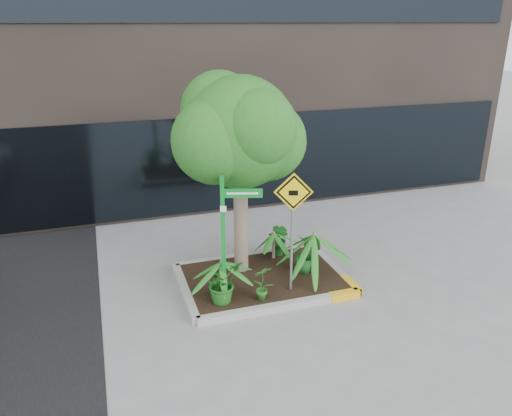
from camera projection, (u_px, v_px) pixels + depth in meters
name	position (u px, v px, depth m)	size (l,w,h in m)	color
ground	(258.00, 291.00, 9.93)	(80.00, 80.00, 0.00)	gray
planter	(264.00, 279.00, 10.21)	(3.35, 2.36, 0.15)	#9E9E99
tree	(240.00, 132.00, 9.50)	(2.79, 2.47, 4.18)	gray
palm_front	(314.00, 234.00, 9.94)	(1.09, 1.09, 1.22)	gray
palm_left	(222.00, 262.00, 9.24)	(0.85, 0.85, 0.94)	gray
palm_back	(274.00, 233.00, 10.78)	(0.71, 0.71, 0.79)	gray
shrub_a	(222.00, 282.00, 9.17)	(0.71, 0.71, 0.79)	#1A5D1B
shrub_b	(306.00, 254.00, 10.27)	(0.45, 0.45, 0.81)	#1F6726
shrub_c	(262.00, 282.00, 9.24)	(0.37, 0.37, 0.71)	#26601D
shrub_d	(279.00, 239.00, 11.00)	(0.42, 0.42, 0.76)	#1B5D1F
street_sign_post	(226.00, 227.00, 8.93)	(0.73, 0.89, 2.56)	#0C8E29
cattle_sign	(293.00, 212.00, 9.17)	(0.70, 0.24, 2.36)	slate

